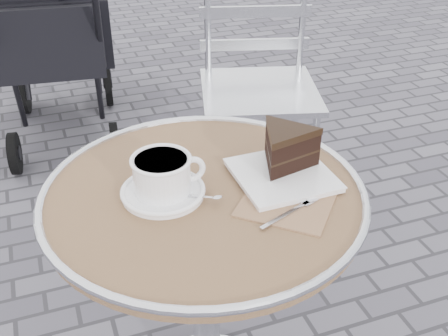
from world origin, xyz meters
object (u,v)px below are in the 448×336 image
object	(u,v)px
cappuccino_set	(163,179)
bistro_chair	(257,57)
cafe_table	(205,249)
cake_plate_set	(285,154)
baby_stroller	(54,36)

from	to	relation	value
cappuccino_set	bistro_chair	distance (m)	1.16
cafe_table	cake_plate_set	xyz separation A→B (m)	(0.20, 0.01, 0.22)
cafe_table	bistro_chair	size ratio (longest dim) A/B	0.74
cappuccino_set	baby_stroller	world-z (taller)	baby_stroller
bistro_chair	baby_stroller	distance (m)	1.12
baby_stroller	cafe_table	bearing A→B (deg)	-77.38
cafe_table	cake_plate_set	bearing A→B (deg)	2.12
cake_plate_set	bistro_chair	bearing A→B (deg)	69.58
bistro_chair	cafe_table	bearing A→B (deg)	-103.21
cappuccino_set	cake_plate_set	bearing A→B (deg)	-2.42
cappuccino_set	cafe_table	bearing A→B (deg)	-12.36
cappuccino_set	baby_stroller	bearing A→B (deg)	92.49
cafe_table	baby_stroller	distance (m)	1.85
cafe_table	cake_plate_set	size ratio (longest dim) A/B	2.14
cappuccino_set	cake_plate_set	world-z (taller)	cake_plate_set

